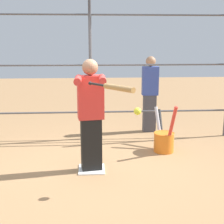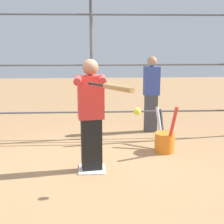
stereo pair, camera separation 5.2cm
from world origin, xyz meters
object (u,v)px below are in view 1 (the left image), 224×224
(batter, at_px, (91,112))
(bat_bucket, at_px, (164,140))
(softball_in_flight, at_px, (138,111))
(baseball_bat_swinging, at_px, (115,87))
(bystander_behind_fence, at_px, (150,93))

(batter, distance_m, bat_bucket, 1.67)
(batter, bearing_deg, softball_in_flight, 131.45)
(bat_bucket, bearing_deg, softball_in_flight, 64.07)
(baseball_bat_swinging, bearing_deg, softball_in_flight, -144.00)
(batter, height_order, bat_bucket, batter)
(baseball_bat_swinging, distance_m, bat_bucket, 2.30)
(batter, relative_size, baseball_bat_swinging, 2.15)
(softball_in_flight, xyz_separation_m, bystander_behind_fence, (-0.67, -2.72, -0.23))
(baseball_bat_swinging, xyz_separation_m, bystander_behind_fence, (-0.98, -2.95, -0.58))
(bystander_behind_fence, bearing_deg, bat_bucket, 91.61)
(softball_in_flight, bearing_deg, bystander_behind_fence, -103.79)
(baseball_bat_swinging, bearing_deg, bat_bucket, -121.18)
(batter, relative_size, softball_in_flight, 17.74)
(batter, xyz_separation_m, softball_in_flight, (-0.60, 0.68, 0.16))
(softball_in_flight, height_order, bat_bucket, softball_in_flight)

